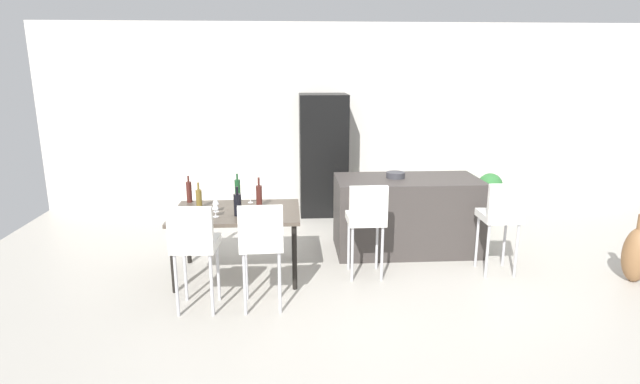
{
  "coord_description": "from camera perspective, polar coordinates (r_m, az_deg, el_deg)",
  "views": [
    {
      "loc": [
        -1.16,
        -5.11,
        2.25
      ],
      "look_at": [
        -0.8,
        0.42,
        0.85
      ],
      "focal_mm": 28.17,
      "sensor_mm": 36.0,
      "label": 1
    }
  ],
  "objects": [
    {
      "name": "floor_vase",
      "position": [
        6.33,
        32.31,
        -5.99
      ],
      "size": [
        0.28,
        0.28,
        0.75
      ],
      "color": "brown",
      "rests_on": "ground_plane"
    },
    {
      "name": "wine_bottle_near",
      "position": [
        5.25,
        -9.35,
        -1.38
      ],
      "size": [
        0.08,
        0.08,
        0.31
      ],
      "color": "black",
      "rests_on": "dining_table"
    },
    {
      "name": "bar_chair_middle",
      "position": [
        5.77,
        19.93,
        -2.3
      ],
      "size": [
        0.41,
        0.41,
        1.05
      ],
      "color": "silver",
      "rests_on": "ground_plane"
    },
    {
      "name": "dining_chair_near",
      "position": [
        4.74,
        -14.13,
        -5.41
      ],
      "size": [
        0.42,
        0.42,
        1.05
      ],
      "color": "silver",
      "rests_on": "ground_plane"
    },
    {
      "name": "wine_bottle_far",
      "position": [
        5.52,
        -6.93,
        -0.44
      ],
      "size": [
        0.07,
        0.07,
        0.33
      ],
      "color": "#471E19",
      "rests_on": "dining_table"
    },
    {
      "name": "kitchen_island",
      "position": [
        6.3,
        9.79,
        -2.55
      ],
      "size": [
        1.74,
        0.84,
        0.92
      ],
      "primitive_type": "cube",
      "color": "#383330",
      "rests_on": "ground_plane"
    },
    {
      "name": "bar_chair_left",
      "position": [
        5.36,
        5.32,
        -2.72
      ],
      "size": [
        0.4,
        0.4,
        1.05
      ],
      "color": "silver",
      "rests_on": "ground_plane"
    },
    {
      "name": "ground_plane",
      "position": [
        5.71,
        8.47,
        -9.23
      ],
      "size": [
        10.0,
        10.0,
        0.0
      ],
      "primitive_type": "plane",
      "color": "#ADA89E"
    },
    {
      "name": "dining_table",
      "position": [
        5.47,
        -9.45,
        -2.78
      ],
      "size": [
        1.35,
        0.91,
        0.74
      ],
      "color": "#4C4238",
      "rests_on": "ground_plane"
    },
    {
      "name": "wine_bottle_right",
      "position": [
        5.88,
        -14.65,
        0.05
      ],
      "size": [
        0.06,
        0.06,
        0.31
      ],
      "color": "#471E19",
      "rests_on": "dining_table"
    },
    {
      "name": "back_wall",
      "position": [
        8.17,
        4.58,
        8.5
      ],
      "size": [
        10.0,
        0.12,
        2.9
      ],
      "primitive_type": "cube",
      "color": "beige",
      "rests_on": "ground_plane"
    },
    {
      "name": "wine_glass_middle",
      "position": [
        5.42,
        -11.79,
        -0.95
      ],
      "size": [
        0.07,
        0.07,
        0.17
      ],
      "color": "silver",
      "rests_on": "dining_table"
    },
    {
      "name": "fruit_bowl",
      "position": [
        6.19,
        8.57,
        1.93
      ],
      "size": [
        0.23,
        0.23,
        0.07
      ],
      "primitive_type": "cylinder",
      "color": "#333338",
      "rests_on": "kitchen_island"
    },
    {
      "name": "wine_bottle_left",
      "position": [
        5.8,
        -9.34,
        0.22
      ],
      "size": [
        0.06,
        0.06,
        0.32
      ],
      "color": "#194723",
      "rests_on": "dining_table"
    },
    {
      "name": "potted_plant",
      "position": [
        8.46,
        18.74,
        0.38
      ],
      "size": [
        0.39,
        0.39,
        0.59
      ],
      "color": "#38383D",
      "rests_on": "ground_plane"
    },
    {
      "name": "wine_glass_inner",
      "position": [
        5.25,
        -11.82,
        -1.47
      ],
      "size": [
        0.07,
        0.07,
        0.17
      ],
      "color": "silver",
      "rests_on": "dining_table"
    },
    {
      "name": "dining_chair_far",
      "position": [
        4.66,
        -6.69,
        -5.38
      ],
      "size": [
        0.41,
        0.41,
        1.05
      ],
      "color": "silver",
      "rests_on": "ground_plane"
    },
    {
      "name": "wine_bottle_end",
      "position": [
        5.59,
        -13.59,
        -0.73
      ],
      "size": [
        0.06,
        0.06,
        0.29
      ],
      "color": "brown",
      "rests_on": "dining_table"
    },
    {
      "name": "refrigerator",
      "position": [
        7.74,
        0.37,
        4.27
      ],
      "size": [
        0.72,
        0.68,
        1.84
      ],
      "primitive_type": "cube",
      "color": "black",
      "rests_on": "ground_plane"
    },
    {
      "name": "wine_glass_corner",
      "position": [
        5.72,
        -7.94,
        -0.0
      ],
      "size": [
        0.07,
        0.07,
        0.17
      ],
      "color": "silver",
      "rests_on": "dining_table"
    }
  ]
}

